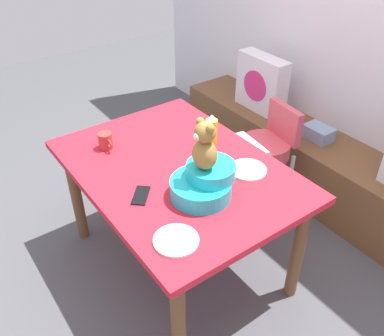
% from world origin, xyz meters
% --- Properties ---
extents(ground_plane, '(8.00, 8.00, 0.00)m').
position_xyz_m(ground_plane, '(0.00, 0.00, 0.00)').
color(ground_plane, '#4C4C51').
extents(back_wall, '(4.40, 0.10, 2.60)m').
position_xyz_m(back_wall, '(0.00, 1.50, 1.30)').
color(back_wall, silver).
rests_on(back_wall, ground_plane).
extents(window_bench, '(2.60, 0.44, 0.46)m').
position_xyz_m(window_bench, '(0.00, 1.23, 0.23)').
color(window_bench, brown).
rests_on(window_bench, ground_plane).
extents(pillow_floral_left, '(0.44, 0.15, 0.44)m').
position_xyz_m(pillow_floral_left, '(-0.61, 1.21, 0.68)').
color(pillow_floral_left, silver).
rests_on(pillow_floral_left, window_bench).
extents(book_stack, '(0.20, 0.14, 0.10)m').
position_xyz_m(book_stack, '(-0.03, 1.23, 0.51)').
color(book_stack, '#8094B3').
rests_on(book_stack, window_bench).
extents(dining_table, '(1.34, 0.97, 0.74)m').
position_xyz_m(dining_table, '(0.00, 0.00, 0.64)').
color(dining_table, red).
rests_on(dining_table, ground_plane).
extents(highchair, '(0.36, 0.48, 0.79)m').
position_xyz_m(highchair, '(-0.10, 0.80, 0.52)').
color(highchair, '#D84C59').
rests_on(highchair, ground_plane).
extents(infant_seat_teal, '(0.30, 0.33, 0.16)m').
position_xyz_m(infant_seat_teal, '(0.27, -0.02, 0.81)').
color(infant_seat_teal, '#1CB1BE').
rests_on(infant_seat_teal, dining_table).
extents(teddy_bear, '(0.13, 0.12, 0.25)m').
position_xyz_m(teddy_bear, '(0.27, -0.02, 1.02)').
color(teddy_bear, olive).
rests_on(teddy_bear, infant_seat_teal).
extents(ketchup_bottle, '(0.07, 0.07, 0.18)m').
position_xyz_m(ketchup_bottle, '(-0.09, 0.30, 0.83)').
color(ketchup_bottle, gold).
rests_on(ketchup_bottle, dining_table).
extents(coffee_mug, '(0.12, 0.08, 0.09)m').
position_xyz_m(coffee_mug, '(-0.39, -0.22, 0.79)').
color(coffee_mug, '#9E332D').
rests_on(coffee_mug, dining_table).
extents(dinner_plate_near, '(0.20, 0.20, 0.01)m').
position_xyz_m(dinner_plate_near, '(0.46, -0.31, 0.75)').
color(dinner_plate_near, white).
rests_on(dinner_plate_near, dining_table).
extents(dinner_plate_far, '(0.20, 0.20, 0.01)m').
position_xyz_m(dinner_plate_far, '(0.25, 0.28, 0.75)').
color(dinner_plate_far, white).
rests_on(dinner_plate_far, dining_table).
extents(cell_phone, '(0.15, 0.15, 0.01)m').
position_xyz_m(cell_phone, '(0.10, -0.28, 0.74)').
color(cell_phone, black).
rests_on(cell_phone, dining_table).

